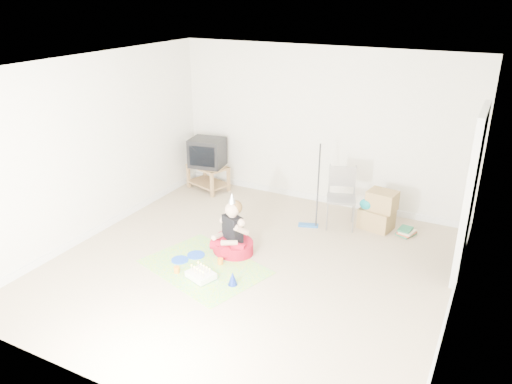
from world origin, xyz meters
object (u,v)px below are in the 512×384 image
at_px(birthday_cake, 201,276).
at_px(cardboard_boxes, 378,211).
at_px(tv_stand, 208,175).
at_px(folding_chair, 341,199).
at_px(seated_woman, 233,239).
at_px(crt_tv, 207,152).

bearing_deg(birthday_cake, cardboard_boxes, 56.83).
xyz_separation_m(tv_stand, folding_chair, (2.62, -0.38, 0.19)).
bearing_deg(tv_stand, birthday_cake, -59.54).
distance_m(folding_chair, cardboard_boxes, 0.59).
bearing_deg(cardboard_boxes, tv_stand, 176.79).
relative_size(tv_stand, cardboard_boxes, 1.36).
bearing_deg(cardboard_boxes, seated_woman, -133.92).
bearing_deg(tv_stand, folding_chair, -8.25).
xyz_separation_m(tv_stand, crt_tv, (0.00, -0.00, 0.43)).
bearing_deg(seated_woman, cardboard_boxes, 46.08).
relative_size(tv_stand, birthday_cake, 2.08).
xyz_separation_m(cardboard_boxes, seated_woman, (-1.59, -1.65, -0.10)).
height_order(folding_chair, birthday_cake, folding_chair).
height_order(folding_chair, cardboard_boxes, folding_chair).
distance_m(tv_stand, crt_tv, 0.43).
bearing_deg(folding_chair, birthday_cake, -115.56).
height_order(tv_stand, cardboard_boxes, cardboard_boxes).
height_order(tv_stand, birthday_cake, tv_stand).
distance_m(crt_tv, cardboard_boxes, 3.18).
xyz_separation_m(seated_woman, birthday_cake, (-0.01, -0.80, -0.15)).
bearing_deg(seated_woman, birthday_cake, -90.80).
bearing_deg(crt_tv, folding_chair, -17.95).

